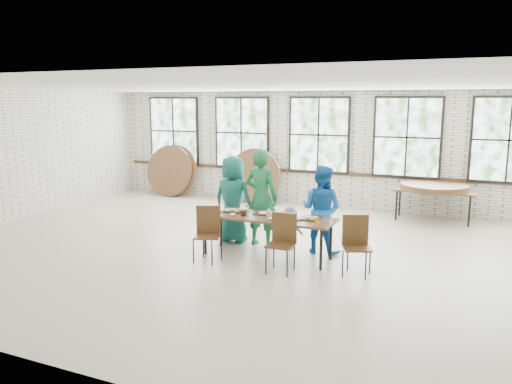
# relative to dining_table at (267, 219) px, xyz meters

# --- Properties ---
(room) EXTENTS (12.00, 12.00, 12.00)m
(room) POSITION_rel_dining_table_xyz_m (-0.45, 4.58, 1.14)
(room) COLOR #BBAD94
(room) RESTS_ON ground
(dining_table) EXTENTS (2.41, 0.85, 0.74)m
(dining_table) POSITION_rel_dining_table_xyz_m (0.00, 0.00, 0.00)
(dining_table) COLOR brown
(dining_table) RESTS_ON ground
(chair_near_left) EXTENTS (0.54, 0.53, 0.95)m
(chair_near_left) POSITION_rel_dining_table_xyz_m (-0.87, -0.57, -0.13)
(chair_near_left) COLOR #4F331A
(chair_near_left) RESTS_ON ground
(chair_near_right) EXTENTS (0.43, 0.41, 0.95)m
(chair_near_right) POSITION_rel_dining_table_xyz_m (0.51, -0.58, -0.13)
(chair_near_right) COLOR #4F331A
(chair_near_right) RESTS_ON ground
(chair_spare) EXTENTS (0.55, 0.54, 0.95)m
(chair_spare) POSITION_rel_dining_table_xyz_m (1.64, -0.24, -0.13)
(chair_spare) COLOR #4F331A
(chair_spare) RESTS_ON ground
(adult_teal) EXTENTS (0.87, 0.60, 1.70)m
(adult_teal) POSITION_rel_dining_table_xyz_m (-0.99, 0.65, 0.16)
(adult_teal) COLOR #196260
(adult_teal) RESTS_ON ground
(adult_green) EXTENTS (0.73, 0.52, 1.86)m
(adult_green) POSITION_rel_dining_table_xyz_m (-0.38, 0.65, 0.24)
(adult_green) COLOR #1D6D3F
(adult_green) RESTS_ON ground
(toddler) EXTENTS (0.52, 0.31, 0.80)m
(toddler) POSITION_rel_dining_table_xyz_m (0.20, 0.65, -0.29)
(toddler) COLOR #171A48
(toddler) RESTS_ON ground
(adult_blue) EXTENTS (0.87, 0.72, 1.60)m
(adult_blue) POSITION_rel_dining_table_xyz_m (0.79, 0.65, 0.11)
(adult_blue) COLOR #1963B1
(adult_blue) RESTS_ON ground
(storage_table) EXTENTS (1.82, 0.80, 0.74)m
(storage_table) POSITION_rel_dining_table_xyz_m (2.47, 4.03, -0.00)
(storage_table) COLOR brown
(storage_table) RESTS_ON ground
(tabletop_clutter) EXTENTS (1.96, 0.62, 0.11)m
(tabletop_clutter) POSITION_rel_dining_table_xyz_m (0.10, -0.02, 0.08)
(tabletop_clutter) COLOR black
(tabletop_clutter) RESTS_ON dining_table
(round_tops_stacked) EXTENTS (1.50, 1.50, 0.13)m
(round_tops_stacked) POSITION_rel_dining_table_xyz_m (2.47, 4.03, 0.12)
(round_tops_stacked) COLOR brown
(round_tops_stacked) RESTS_ON storage_table
(round_tops_leaning) EXTENTS (4.20, 0.44, 1.49)m
(round_tops_leaning) POSITION_rel_dining_table_xyz_m (-3.45, 4.29, 0.05)
(round_tops_leaning) COLOR brown
(round_tops_leaning) RESTS_ON ground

